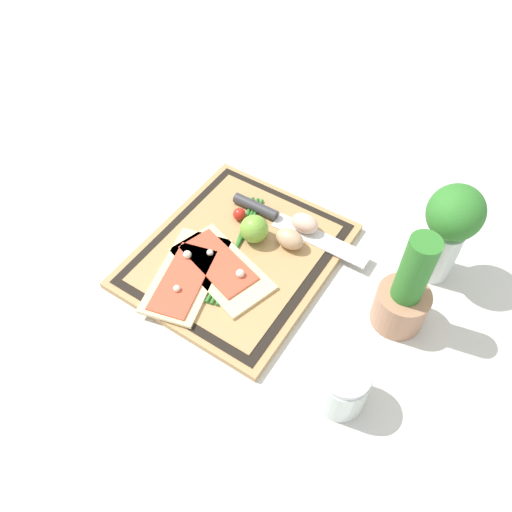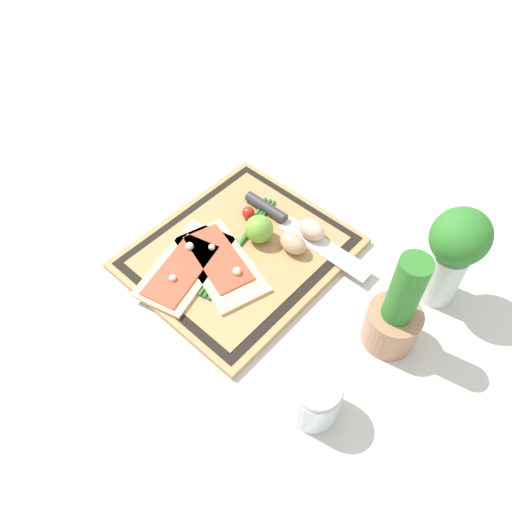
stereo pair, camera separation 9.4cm
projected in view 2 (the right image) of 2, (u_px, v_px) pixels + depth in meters
ground_plane at (240, 255)px, 0.99m from camera, size 6.00×6.00×0.00m
cutting_board at (240, 253)px, 0.98m from camera, size 0.40×0.35×0.02m
pizza_slice_near at (185, 266)px, 0.94m from camera, size 0.23×0.15×0.02m
pizza_slice_far at (221, 263)px, 0.94m from camera, size 0.16×0.22×0.02m
knife at (285, 220)px, 1.01m from camera, size 0.04×0.31×0.02m
egg_brown at (293, 243)px, 0.96m from camera, size 0.04×0.06×0.04m
egg_pink at (311, 230)px, 0.98m from camera, size 0.04×0.06×0.04m
lime at (259, 229)px, 0.97m from camera, size 0.06×0.06×0.06m
cherry_tomato_red at (248, 213)px, 1.02m from camera, size 0.03×0.03×0.03m
scallion_bunch at (240, 245)px, 0.98m from camera, size 0.27×0.10×0.01m
herb_pot at (396, 315)px, 0.81m from camera, size 0.09×0.09×0.21m
sauce_jar at (314, 399)px, 0.76m from camera, size 0.08×0.08×0.09m
herb_glass at (454, 251)px, 0.83m from camera, size 0.11×0.10×0.21m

